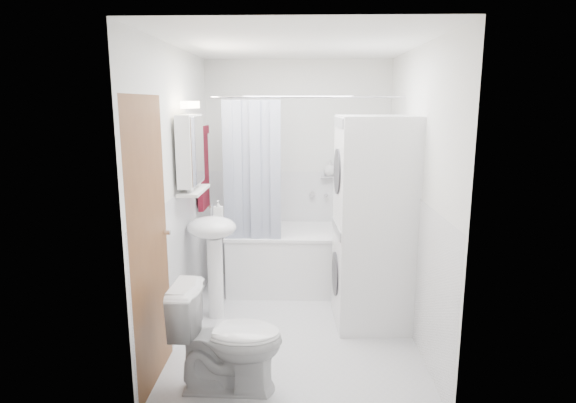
{
  "coord_description": "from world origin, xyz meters",
  "views": [
    {
      "loc": [
        0.05,
        -3.98,
        1.95
      ],
      "look_at": [
        -0.07,
        0.15,
        1.1
      ],
      "focal_mm": 30.0,
      "sensor_mm": 36.0,
      "label": 1
    }
  ],
  "objects_px": {
    "sink": "(213,243)",
    "toilet": "(228,339)",
    "washer_dryer": "(374,223)",
    "bathtub": "(308,256)"
  },
  "relations": [
    {
      "from": "bathtub",
      "to": "sink",
      "type": "distance_m",
      "value": 1.2
    },
    {
      "from": "toilet",
      "to": "sink",
      "type": "bearing_deg",
      "value": 16.57
    },
    {
      "from": "bathtub",
      "to": "toilet",
      "type": "height_order",
      "value": "toilet"
    },
    {
      "from": "bathtub",
      "to": "sink",
      "type": "relative_size",
      "value": 1.6
    },
    {
      "from": "sink",
      "to": "toilet",
      "type": "height_order",
      "value": "sink"
    },
    {
      "from": "washer_dryer",
      "to": "toilet",
      "type": "xyz_separation_m",
      "value": [
        -1.13,
        -1.07,
        -0.55
      ]
    },
    {
      "from": "bathtub",
      "to": "toilet",
      "type": "distance_m",
      "value": 1.97
    },
    {
      "from": "sink",
      "to": "washer_dryer",
      "type": "xyz_separation_m",
      "value": [
        1.43,
        -0.07,
        0.22
      ]
    },
    {
      "from": "bathtub",
      "to": "sink",
      "type": "height_order",
      "value": "sink"
    },
    {
      "from": "bathtub",
      "to": "washer_dryer",
      "type": "distance_m",
      "value": 1.15
    }
  ]
}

